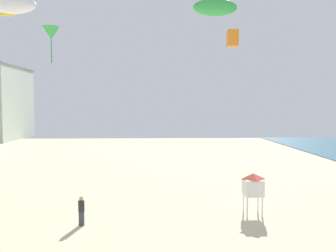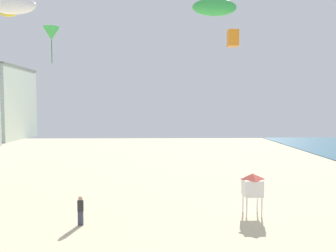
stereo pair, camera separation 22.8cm
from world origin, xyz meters
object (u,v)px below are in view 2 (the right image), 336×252
at_px(kite_flyer, 80,209).
at_px(lifeguard_stand, 252,185).
at_px(kite_white_parafoil, 13,5).
at_px(kite_yellow_parafoil, 9,13).
at_px(kite_orange_box, 233,38).
at_px(kite_green_parafoil, 214,7).
at_px(kite_green_delta, 51,34).

height_order(kite_flyer, lifeguard_stand, lifeguard_stand).
distance_m(kite_flyer, kite_white_parafoil, 12.77).
bearing_deg(kite_white_parafoil, kite_flyer, -28.27).
height_order(kite_white_parafoil, kite_yellow_parafoil, kite_yellow_parafoil).
distance_m(kite_white_parafoil, kite_orange_box, 16.50).
relative_size(kite_flyer, kite_white_parafoil, 0.60).
relative_size(kite_flyer, lifeguard_stand, 0.64).
relative_size(kite_green_parafoil, kite_yellow_parafoil, 1.66).
relative_size(kite_white_parafoil, kite_orange_box, 2.04).
bearing_deg(kite_flyer, kite_white_parafoil, 152.62).
xyz_separation_m(kite_flyer, kite_orange_box, (10.44, 9.55, 11.29)).
distance_m(kite_green_delta, kite_yellow_parafoil, 10.69).
height_order(lifeguard_stand, kite_orange_box, kite_orange_box).
height_order(lifeguard_stand, kite_white_parafoil, kite_white_parafoil).
distance_m(kite_flyer, kite_orange_box, 18.10).
distance_m(kite_flyer, kite_yellow_parafoil, 22.54).
bearing_deg(kite_green_delta, kite_green_parafoil, -21.27).
relative_size(kite_white_parafoil, kite_green_delta, 1.05).
bearing_deg(kite_green_delta, kite_orange_box, 12.71).
bearing_deg(kite_flyer, lifeguard_stand, 9.62).
relative_size(kite_green_parafoil, kite_orange_box, 1.98).
height_order(kite_flyer, kite_green_parafoil, kite_green_parafoil).
distance_m(kite_orange_box, kite_yellow_parafoil, 21.11).
xyz_separation_m(lifeguard_stand, kite_orange_box, (0.42, 8.01, 10.37)).
bearing_deg(kite_flyer, kite_orange_box, 43.36).
distance_m(kite_green_parafoil, kite_orange_box, 7.97).
bearing_deg(kite_green_delta, kite_white_parafoil, -103.17).
xyz_separation_m(lifeguard_stand, kite_green_delta, (-13.47, 4.88, 10.02)).
distance_m(lifeguard_stand, kite_green_parafoil, 10.97).
bearing_deg(kite_yellow_parafoil, lifeguard_stand, -32.40).
distance_m(kite_green_parafoil, kite_yellow_parafoil, 21.56).
height_order(kite_flyer, kite_white_parafoil, kite_white_parafoil).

